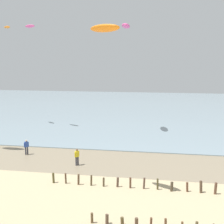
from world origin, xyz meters
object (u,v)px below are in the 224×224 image
person_nearest_camera (26,147)px  kite_aloft_4 (30,26)px  kite_aloft_2 (126,26)px  person_by_waterline (77,156)px  kite_aloft_0 (105,28)px  kite_aloft_3 (7,27)px

person_nearest_camera → kite_aloft_4: size_ratio=0.79×
kite_aloft_2 → person_nearest_camera: bearing=137.8°
kite_aloft_4 → person_by_waterline: bearing=-23.0°
person_by_waterline → kite_aloft_0: kite_aloft_0 is taller
kite_aloft_2 → kite_aloft_3: (-18.94, 1.85, 0.38)m
kite_aloft_2 → kite_aloft_0: bearing=176.3°
person_by_waterline → kite_aloft_2: kite_aloft_2 is taller
kite_aloft_0 → kite_aloft_4: bearing=-25.3°
person_nearest_camera → kite_aloft_4: bearing=110.6°
person_nearest_camera → kite_aloft_2: bearing=54.7°
kite_aloft_0 → kite_aloft_3: 31.13m
person_by_waterline → kite_aloft_4: (-11.66, 16.11, 14.56)m
person_nearest_camera → kite_aloft_0: bearing=-38.8°
kite_aloft_3 → person_by_waterline: bearing=-6.0°
person_nearest_camera → kite_aloft_4: 20.57m
person_nearest_camera → person_by_waterline: same height
kite_aloft_3 → kite_aloft_4: (4.47, -1.46, -0.10)m
person_nearest_camera → kite_aloft_2: size_ratio=0.48×
person_by_waterline → kite_aloft_3: bearing=132.6°
kite_aloft_2 → kite_aloft_4: size_ratio=1.65×
kite_aloft_3 → kite_aloft_4: size_ratio=0.90×
person_by_waterline → kite_aloft_3: kite_aloft_3 is taller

